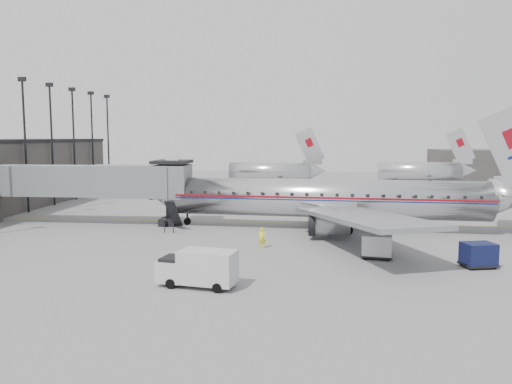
# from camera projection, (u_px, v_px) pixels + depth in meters

# --- Properties ---
(ground) EXTENTS (160.00, 160.00, 0.00)m
(ground) POSITION_uv_depth(u_px,v_px,m) (260.00, 234.00, 44.56)
(ground) COLOR slate
(ground) RESTS_ON ground
(hangar) EXTENTS (30.00, 12.00, 6.00)m
(hangar) POSITION_uv_depth(u_px,v_px,m) (511.00, 165.00, 99.27)
(hangar) COLOR #383533
(hangar) RESTS_ON ground
(apron_line) EXTENTS (60.00, 0.15, 0.01)m
(apron_line) POSITION_uv_depth(u_px,v_px,m) (295.00, 223.00, 50.21)
(apron_line) COLOR gold
(apron_line) RESTS_ON ground
(jet_bridge) EXTENTS (21.00, 6.20, 7.10)m
(jet_bridge) POSITION_uv_depth(u_px,v_px,m) (96.00, 182.00, 49.32)
(jet_bridge) COLOR slate
(jet_bridge) RESTS_ON ground
(floodlight_masts) EXTENTS (0.90, 42.25, 15.25)m
(floodlight_masts) POSITION_uv_depth(u_px,v_px,m) (39.00, 139.00, 59.13)
(floodlight_masts) COLOR black
(floodlight_masts) RESTS_ON ground
(distant_aircraft_near) EXTENTS (16.39, 3.20, 10.26)m
(distant_aircraft_near) POSITION_uv_depth(u_px,v_px,m) (271.00, 171.00, 85.98)
(distant_aircraft_near) COLOR silver
(distant_aircraft_near) RESTS_ON ground
(distant_aircraft_mid) EXTENTS (16.39, 3.20, 10.26)m
(distant_aircraft_mid) POSITION_uv_depth(u_px,v_px,m) (420.00, 170.00, 87.44)
(distant_aircraft_mid) COLOR silver
(distant_aircraft_mid) RESTS_ON ground
(airliner) EXTENTS (36.49, 33.72, 11.54)m
(airliner) POSITION_uv_depth(u_px,v_px,m) (334.00, 199.00, 46.51)
(airliner) COLOR silver
(airliner) RESTS_ON ground
(service_van) EXTENTS (4.82, 2.58, 2.15)m
(service_van) POSITION_uv_depth(u_px,v_px,m) (198.00, 268.00, 28.83)
(service_van) COLOR #B9B8BB
(service_van) RESTS_ON ground
(baggage_cart_navy) EXTENTS (2.43, 2.06, 1.65)m
(baggage_cart_navy) POSITION_uv_depth(u_px,v_px,m) (478.00, 254.00, 33.09)
(baggage_cart_navy) COLOR #0E1238
(baggage_cart_navy) RESTS_ON ground
(baggage_cart_white) EXTENTS (2.40, 1.99, 1.69)m
(baggage_cart_white) POSITION_uv_depth(u_px,v_px,m) (377.00, 246.00, 35.59)
(baggage_cart_white) COLOR silver
(baggage_cart_white) RESTS_ON ground
(ramp_worker) EXTENTS (0.61, 0.42, 1.63)m
(ramp_worker) POSITION_uv_depth(u_px,v_px,m) (262.00, 238.00, 38.82)
(ramp_worker) COLOR yellow
(ramp_worker) RESTS_ON ground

